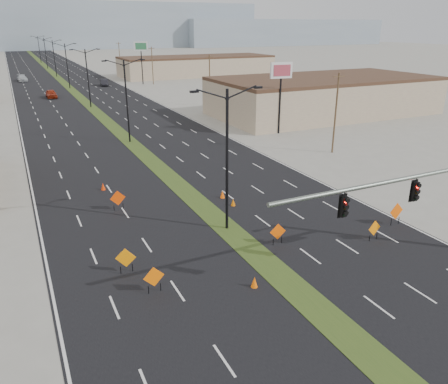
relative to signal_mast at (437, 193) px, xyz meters
name	(u,v)px	position (x,y,z in m)	size (l,w,h in m)	color
ground	(333,323)	(-8.56, -2.00, -4.79)	(600.00, 600.00, 0.00)	gray
road_surface	(68,86)	(-8.56, 98.00, -4.79)	(25.00, 400.00, 0.02)	black
median_strip	(68,86)	(-8.56, 98.00, -4.79)	(2.00, 400.00, 0.04)	#2E491A
building_se_near	(324,97)	(25.44, 43.00, -2.04)	(36.00, 18.00, 5.50)	tan
building_se_far	(197,67)	(29.44, 108.00, -2.29)	(44.00, 16.00, 5.00)	tan
mesa_center	(89,25)	(31.44, 298.00, 9.21)	(220.00, 50.00, 28.00)	#80919F
mesa_east	(278,32)	(171.44, 288.00, 4.21)	(160.00, 50.00, 18.00)	#80919F
signal_mast	(437,193)	(0.00, 0.00, 0.00)	(16.30, 0.60, 8.00)	slate
streetlight_0	(227,157)	(-8.56, 10.00, 0.63)	(5.15, 0.24, 10.02)	black
streetlight_1	(127,99)	(-8.56, 38.00, 0.63)	(5.15, 0.24, 10.02)	black
streetlight_2	(88,76)	(-8.56, 66.00, 0.63)	(5.15, 0.24, 10.02)	black
streetlight_3	(67,64)	(-8.56, 94.00, 0.63)	(5.15, 0.24, 10.02)	black
streetlight_4	(54,57)	(-8.56, 122.00, 0.63)	(5.15, 0.24, 10.02)	black
streetlight_5	(45,52)	(-8.56, 150.00, 0.63)	(5.15, 0.24, 10.02)	black
streetlight_6	(39,48)	(-8.56, 178.00, 0.63)	(5.15, 0.24, 10.02)	black
utility_pole_0	(336,112)	(11.44, 23.00, -0.12)	(1.60, 0.20, 9.00)	#4C3823
utility_pole_1	(210,80)	(11.44, 58.00, -0.12)	(1.60, 0.20, 9.00)	#4C3823
utility_pole_2	(152,65)	(11.44, 93.00, -0.12)	(1.60, 0.20, 9.00)	#4C3823
utility_pole_3	(120,57)	(11.44, 128.00, -0.12)	(1.60, 0.20, 9.00)	#4C3823
car_left	(51,94)	(-13.88, 80.55, -3.97)	(1.95, 4.84, 1.65)	maroon
car_mid	(104,83)	(-0.32, 95.34, -4.01)	(1.65, 4.73, 1.56)	black
car_far	(22,78)	(-17.96, 114.00, -4.00)	(2.22, 5.47, 1.59)	#B8BDC2
construction_sign_0	(126,259)	(-16.61, 7.14, -3.84)	(1.16, 0.42, 1.62)	orange
construction_sign_1	(154,278)	(-15.72, 4.43, -3.86)	(1.20, 0.06, 1.59)	#E65F04
construction_sign_2	(118,199)	(-14.86, 16.82, -3.82)	(1.24, 0.09, 1.65)	#D53904
construction_sign_3	(278,232)	(-6.56, 6.33, -3.91)	(1.13, 0.19, 1.51)	#F05205
construction_sign_4	(374,229)	(-0.31, 3.98, -3.93)	(1.10, 0.15, 1.47)	orange
construction_sign_5	(396,212)	(2.94, 5.19, -3.77)	(1.30, 0.11, 1.74)	#E14F04
cone_0	(254,282)	(-10.51, 2.49, -4.46)	(0.40, 0.40, 0.66)	#FF6305
cone_1	(222,194)	(-6.26, 15.55, -4.45)	(0.41, 0.41, 0.69)	#FF5805
cone_2	(233,202)	(-6.22, 13.61, -4.48)	(0.37, 0.37, 0.62)	#DD6604
cone_3	(103,187)	(-15.06, 21.96, -4.46)	(0.40, 0.40, 0.66)	red
pole_sign_east_near	(281,76)	(11.04, 33.94, 2.84)	(3.07, 0.65, 9.37)	black
pole_sign_east_far	(141,49)	(9.18, 94.41, 3.58)	(3.22, 1.54, 10.20)	black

